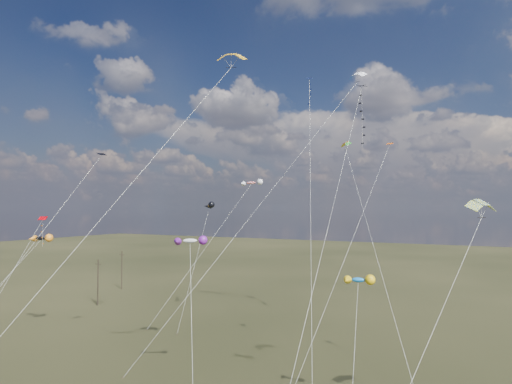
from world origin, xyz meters
The scene contains 16 objects.
utility_pole_near centered at (-38.00, 30.00, 4.09)m, with size 1.40×0.20×8.00m.
utility_pole_far centered at (-46.00, 44.00, 4.09)m, with size 1.40×0.20×8.00m.
diamond_black_high centered at (13.02, 14.44, 24.81)m, with size 2.47×17.51×29.27m.
diamond_navy_tall centered at (2.41, 28.98, 30.48)m, with size 10.37×25.49×35.69m.
diamond_black_mid centered at (-17.82, 5.73, 17.22)m, with size 5.95×17.27×23.66m.
diamond_red_low centered at (-28.52, 11.08, 13.35)m, with size 3.55×8.63×16.03m.
diamond_orange_center centered at (11.23, 22.69, 16.73)m, with size 5.53×20.00×25.32m.
parafoil_yellow centered at (3.52, 6.36, 30.94)m, with size 13.32×23.44×31.75m.
parafoil_blue_white centered at (8.24, 31.10, 34.94)m, with size 18.84×25.98×35.82m.
parafoil_striped centered at (23.62, 7.73, 17.50)m, with size 7.56×13.52×18.18m.
parafoil_tricolor centered at (6.58, 31.88, 25.89)m, with size 12.26×16.69×26.63m.
novelty_black_orange centered at (-31.59, 13.55, 12.91)m, with size 8.25×9.34×13.55m.
novelty_orange_black centered at (-15.90, 32.14, 17.48)m, with size 3.44×12.15×18.12m.
novelty_white_purple centered at (-1.27, 6.98, 13.99)m, with size 8.13×9.70×14.49m.
novelty_redwhite_stripe centered at (-11.96, 38.72, 21.32)m, with size 9.07×18.38×21.97m.
novelty_blue_yellow centered at (14.53, 8.35, 11.25)m, with size 2.50×8.35×11.76m.
Camera 1 is at (24.63, -28.52, 17.16)m, focal length 32.00 mm.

